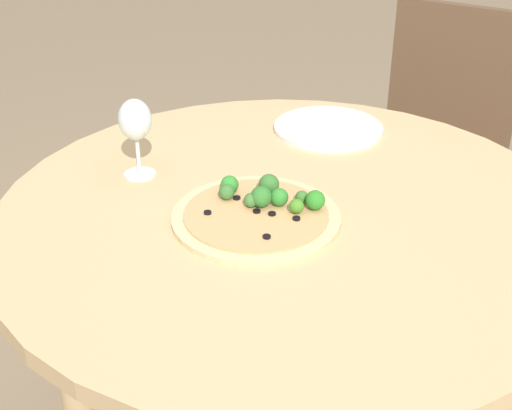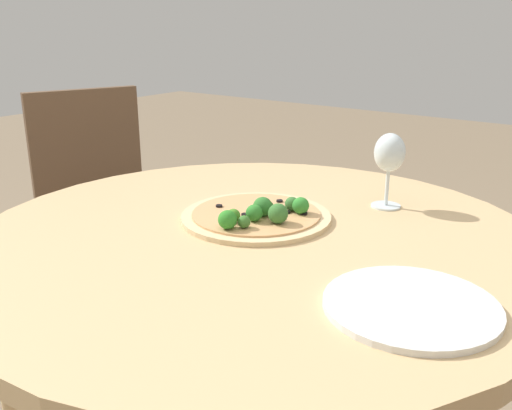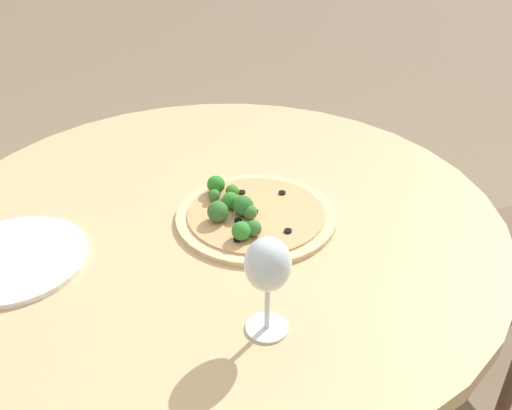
% 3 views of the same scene
% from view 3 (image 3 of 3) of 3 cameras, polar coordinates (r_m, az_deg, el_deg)
% --- Properties ---
extents(dining_table, '(1.09, 1.09, 0.77)m').
position_cam_3_polar(dining_table, '(1.15, -3.79, -3.98)').
color(dining_table, tan).
rests_on(dining_table, ground_plane).
extents(pizza, '(0.30, 0.30, 0.05)m').
position_cam_3_polar(pizza, '(1.08, -0.51, -0.86)').
color(pizza, '#DBBC89').
rests_on(pizza, dining_table).
extents(wine_glass, '(0.07, 0.07, 0.16)m').
position_cam_3_polar(wine_glass, '(0.78, 1.18, -6.31)').
color(wine_glass, silver).
rests_on(wine_glass, dining_table).
extents(plate_near, '(0.25, 0.25, 0.01)m').
position_cam_3_polar(plate_near, '(1.06, -23.03, -4.98)').
color(plate_near, silver).
rests_on(plate_near, dining_table).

